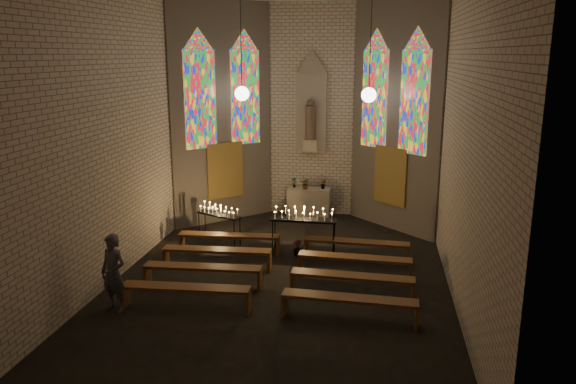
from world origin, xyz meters
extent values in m
plane|color=black|center=(0.00, 0.00, 0.00)|extent=(12.00, 12.00, 0.00)
cube|color=beige|center=(0.00, 6.00, 3.50)|extent=(8.00, 0.02, 7.00)
cube|color=beige|center=(0.00, -6.00, 3.50)|extent=(8.00, 0.02, 7.00)
cube|color=beige|center=(-4.00, 0.00, 3.50)|extent=(0.02, 12.00, 7.00)
cube|color=beige|center=(4.00, 0.00, 3.50)|extent=(0.02, 12.00, 7.00)
cube|color=beige|center=(-2.75, 4.75, 3.50)|extent=(2.72, 2.72, 7.00)
cube|color=beige|center=(2.75, 4.75, 3.50)|extent=(2.72, 2.72, 7.00)
cube|color=#4C3F8C|center=(-3.21, 4.06, 4.00)|extent=(0.78, 0.78, 3.00)
cube|color=#4C3F8C|center=(-2.06, 5.21, 4.00)|extent=(0.78, 0.78, 3.00)
cube|color=#4C3F8C|center=(2.06, 5.21, 4.00)|extent=(0.78, 0.78, 3.00)
cube|color=#4C3F8C|center=(3.21, 4.06, 4.00)|extent=(0.78, 0.78, 3.00)
cube|color=brown|center=(-2.63, 4.63, 1.70)|extent=(0.95, 0.95, 1.80)
cube|color=brown|center=(2.63, 4.63, 1.70)|extent=(0.95, 0.95, 1.80)
cube|color=gray|center=(0.00, 5.92, 3.50)|extent=(1.00, 0.12, 2.60)
cone|color=gray|center=(0.00, 5.92, 5.15)|extent=(1.00, 1.00, 0.80)
cube|color=beige|center=(0.00, 5.78, 2.40)|extent=(0.45, 0.30, 0.40)
cylinder|color=brown|center=(0.00, 5.78, 3.15)|extent=(0.36, 0.36, 1.10)
sphere|color=brown|center=(0.00, 5.78, 3.80)|extent=(0.26, 0.26, 0.26)
sphere|color=white|center=(-1.90, 4.10, 4.20)|extent=(0.44, 0.44, 0.44)
cylinder|color=black|center=(-1.90, 4.10, 5.60)|extent=(0.02, 0.02, 2.80)
sphere|color=white|center=(1.90, 4.10, 4.20)|extent=(0.44, 0.44, 0.44)
cylinder|color=black|center=(1.90, 4.10, 5.60)|extent=(0.02, 0.02, 2.80)
cube|color=beige|center=(0.00, 5.45, 0.50)|extent=(1.40, 0.60, 1.00)
imported|color=#4C723F|center=(-0.51, 5.49, 1.18)|extent=(0.19, 0.13, 0.35)
imported|color=#4C723F|center=(-0.10, 5.35, 1.19)|extent=(0.36, 0.32, 0.37)
imported|color=#4C723F|center=(0.48, 5.47, 1.17)|extent=(0.21, 0.19, 0.34)
imported|color=#4C723F|center=(0.16, 1.71, 0.22)|extent=(0.33, 0.33, 0.45)
cube|color=black|center=(-2.27, 2.51, 0.82)|extent=(1.44, 0.91, 0.04)
cylinder|color=black|center=(-2.94, 2.67, 0.40)|extent=(0.03, 0.03, 0.80)
cylinder|color=black|center=(-1.72, 2.10, 0.40)|extent=(0.03, 0.03, 0.80)
cylinder|color=black|center=(-2.82, 2.91, 0.40)|extent=(0.03, 0.03, 0.80)
cylinder|color=black|center=(-1.61, 2.35, 0.40)|extent=(0.03, 0.03, 0.80)
cube|color=black|center=(0.31, 1.77, 1.01)|extent=(1.77, 0.45, 0.06)
cylinder|color=black|center=(-0.52, 1.62, 0.50)|extent=(0.03, 0.03, 0.99)
cylinder|color=black|center=(1.13, 1.59, 0.50)|extent=(0.03, 0.03, 0.99)
cylinder|color=black|center=(-0.51, 1.95, 0.50)|extent=(0.03, 0.03, 0.99)
cylinder|color=black|center=(1.14, 1.92, 0.50)|extent=(0.03, 0.03, 0.99)
cube|color=brown|center=(-1.75, 1.66, 0.50)|extent=(2.80, 0.52, 0.07)
cube|color=brown|center=(-3.11, 1.59, 0.25)|extent=(0.09, 0.39, 0.50)
cube|color=brown|center=(-0.39, 1.73, 0.25)|extent=(0.09, 0.39, 0.50)
cube|color=brown|center=(1.75, 1.66, 0.50)|extent=(2.80, 0.52, 0.07)
cube|color=brown|center=(0.39, 1.73, 0.25)|extent=(0.09, 0.39, 0.50)
cube|color=brown|center=(3.11, 1.59, 0.25)|extent=(0.09, 0.39, 0.50)
cube|color=brown|center=(-1.75, 0.46, 0.50)|extent=(2.80, 0.52, 0.07)
cube|color=brown|center=(-3.11, 0.39, 0.25)|extent=(0.09, 0.39, 0.50)
cube|color=brown|center=(-0.39, 0.53, 0.25)|extent=(0.09, 0.39, 0.50)
cube|color=brown|center=(1.75, 0.46, 0.50)|extent=(2.80, 0.52, 0.07)
cube|color=brown|center=(0.39, 0.53, 0.25)|extent=(0.09, 0.39, 0.50)
cube|color=brown|center=(3.11, 0.39, 0.25)|extent=(0.09, 0.39, 0.50)
cube|color=brown|center=(-1.75, -0.74, 0.50)|extent=(2.80, 0.52, 0.07)
cube|color=brown|center=(-3.11, -0.81, 0.25)|extent=(0.09, 0.39, 0.50)
cube|color=brown|center=(-0.39, -0.67, 0.25)|extent=(0.09, 0.39, 0.50)
cube|color=brown|center=(1.75, -0.74, 0.50)|extent=(2.80, 0.52, 0.07)
cube|color=brown|center=(0.39, -0.67, 0.25)|extent=(0.09, 0.39, 0.50)
cube|color=brown|center=(3.11, -0.81, 0.25)|extent=(0.09, 0.39, 0.50)
cube|color=brown|center=(-1.75, -1.94, 0.50)|extent=(2.80, 0.52, 0.07)
cube|color=brown|center=(-3.11, -2.01, 0.25)|extent=(0.09, 0.39, 0.50)
cube|color=brown|center=(-0.39, -1.87, 0.25)|extent=(0.09, 0.39, 0.50)
cube|color=brown|center=(1.75, -1.94, 0.50)|extent=(2.80, 0.52, 0.07)
cube|color=brown|center=(0.39, -1.87, 0.25)|extent=(0.09, 0.39, 0.50)
cube|color=brown|center=(3.11, -2.01, 0.25)|extent=(0.09, 0.39, 0.50)
imported|color=#484851|center=(-3.22, -2.23, 0.85)|extent=(0.72, 0.58, 1.70)
camera|label=1|loc=(2.18, -12.62, 5.37)|focal=35.00mm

